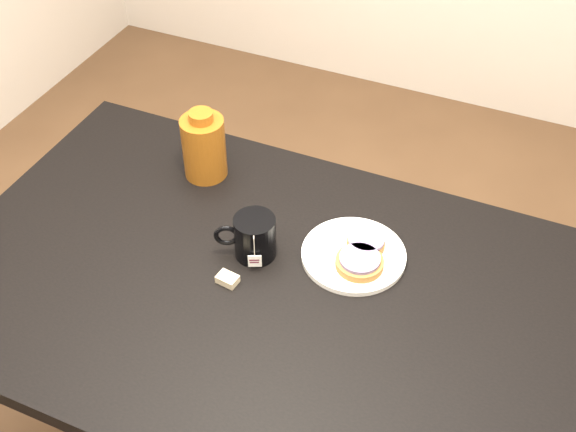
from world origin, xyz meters
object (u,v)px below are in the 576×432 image
(plate, at_px, (354,254))
(bagel_back, at_px, (366,242))
(bagel_package, at_px, (204,146))
(bagel_front, at_px, (360,262))
(teabag_pouch, at_px, (228,279))
(mug, at_px, (254,237))
(table, at_px, (258,306))

(plate, xyz_separation_m, bagel_back, (0.02, 0.03, 0.02))
(bagel_package, bearing_deg, bagel_front, -18.95)
(bagel_back, bearing_deg, teabag_pouch, -138.80)
(bagel_package, bearing_deg, mug, -41.44)
(plate, distance_m, bagel_back, 0.04)
(table, xyz_separation_m, bagel_back, (0.18, 0.18, 0.11))
(table, xyz_separation_m, mug, (-0.04, 0.07, 0.14))
(table, bearing_deg, mug, 119.54)
(plate, distance_m, teabag_pouch, 0.29)
(bagel_front, bearing_deg, teabag_pouch, -149.20)
(teabag_pouch, bearing_deg, bagel_package, 125.32)
(bagel_back, relative_size, mug, 0.79)
(bagel_package, bearing_deg, bagel_back, -11.93)
(table, distance_m, plate, 0.24)
(bagel_back, bearing_deg, bagel_front, -83.54)
(bagel_front, xyz_separation_m, teabag_pouch, (-0.25, -0.15, -0.02))
(table, bearing_deg, bagel_front, 32.61)
(table, relative_size, bagel_back, 12.03)
(plate, distance_m, bagel_package, 0.47)
(bagel_package, bearing_deg, table, -45.51)
(bagel_front, xyz_separation_m, bagel_package, (-0.47, 0.16, 0.06))
(bagel_front, height_order, teabag_pouch, bagel_front)
(plate, xyz_separation_m, mug, (-0.21, -0.08, 0.04))
(bagel_package, bearing_deg, plate, -16.20)
(table, bearing_deg, bagel_package, 134.49)
(plate, relative_size, teabag_pouch, 5.21)
(bagel_front, xyz_separation_m, mug, (-0.23, -0.05, 0.03))
(table, height_order, bagel_back, bagel_back)
(bagel_back, relative_size, bagel_front, 0.97)
(table, distance_m, teabag_pouch, 0.11)
(table, relative_size, teabag_pouch, 31.11)
(bagel_back, height_order, teabag_pouch, bagel_back)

